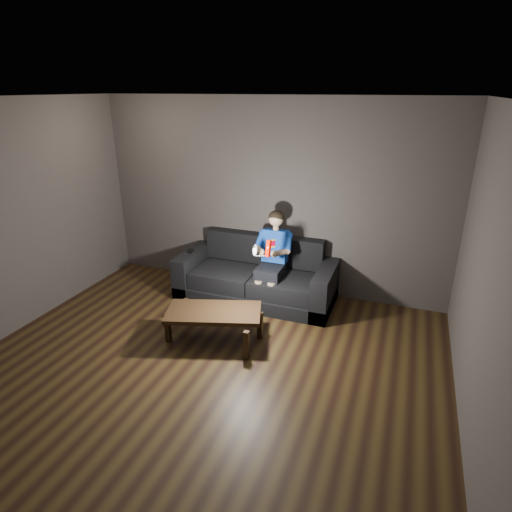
% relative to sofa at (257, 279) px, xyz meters
% --- Properties ---
extents(floor, '(5.00, 5.00, 0.00)m').
position_rel_sofa_xyz_m(floor, '(0.03, -2.08, -0.27)').
color(floor, black).
rests_on(floor, ground).
extents(back_wall, '(5.00, 0.04, 2.70)m').
position_rel_sofa_xyz_m(back_wall, '(0.03, 0.42, 1.08)').
color(back_wall, '#3F3A37').
rests_on(back_wall, ground).
extents(right_wall, '(0.04, 5.00, 2.70)m').
position_rel_sofa_xyz_m(right_wall, '(2.53, -2.08, 1.08)').
color(right_wall, '#3F3A37').
rests_on(right_wall, ground).
extents(ceiling, '(5.00, 5.00, 0.02)m').
position_rel_sofa_xyz_m(ceiling, '(0.03, -2.08, 2.43)').
color(ceiling, silver).
rests_on(ceiling, back_wall).
extents(sofa, '(2.16, 0.93, 0.84)m').
position_rel_sofa_xyz_m(sofa, '(0.00, 0.00, 0.00)').
color(sofa, black).
rests_on(sofa, floor).
extents(child, '(0.49, 0.61, 1.21)m').
position_rel_sofa_xyz_m(child, '(0.25, -0.05, 0.47)').
color(child, black).
rests_on(child, sofa).
extents(wii_remote_red, '(0.07, 0.09, 0.21)m').
position_rel_sofa_xyz_m(wii_remote_red, '(0.34, -0.52, 0.69)').
color(wii_remote_red, red).
rests_on(wii_remote_red, child).
extents(nunchuk_white, '(0.07, 0.09, 0.15)m').
position_rel_sofa_xyz_m(nunchuk_white, '(0.16, -0.51, 0.64)').
color(nunchuk_white, white).
rests_on(nunchuk_white, child).
extents(wii_remote_black, '(0.07, 0.15, 0.03)m').
position_rel_sofa_xyz_m(wii_remote_black, '(-0.97, -0.08, 0.33)').
color(wii_remote_black, black).
rests_on(wii_remote_black, sofa).
extents(coffee_table, '(1.19, 0.84, 0.39)m').
position_rel_sofa_xyz_m(coffee_table, '(-0.08, -1.22, 0.07)').
color(coffee_table, black).
rests_on(coffee_table, floor).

